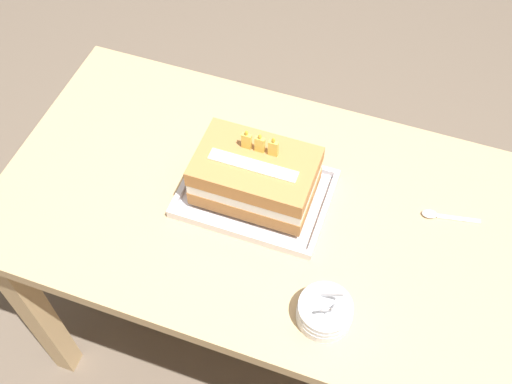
{
  "coord_description": "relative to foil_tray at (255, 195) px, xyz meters",
  "views": [
    {
      "loc": [
        0.26,
        -0.75,
        1.95
      ],
      "look_at": [
        -0.0,
        0.01,
        0.81
      ],
      "focal_mm": 43.42,
      "sensor_mm": 36.0,
      "label": 1
    }
  ],
  "objects": [
    {
      "name": "birthday_cake",
      "position": [
        0.0,
        0.0,
        0.07
      ],
      "size": [
        0.26,
        0.17,
        0.16
      ],
      "color": "#BA7A42",
      "rests_on": "foil_tray"
    },
    {
      "name": "serving_spoon_near_tray",
      "position": [
        0.4,
        0.09,
        -0.0
      ],
      "size": [
        0.13,
        0.04,
        0.01
      ],
      "color": "silver",
      "rests_on": "dining_table"
    },
    {
      "name": "ground_plane",
      "position": [
        0.01,
        -0.02,
        -0.78
      ],
      "size": [
        8.0,
        8.0,
        0.0
      ],
      "primitive_type": "plane",
      "color": "#6B5B4C"
    },
    {
      "name": "bowl_stack",
      "position": [
        0.23,
        -0.23,
        0.02
      ],
      "size": [
        0.11,
        0.11,
        0.1
      ],
      "color": "white",
      "rests_on": "dining_table"
    },
    {
      "name": "dining_table",
      "position": [
        0.01,
        -0.02,
        -0.13
      ],
      "size": [
        1.19,
        0.69,
        0.78
      ],
      "color": "tan",
      "rests_on": "ground_plane"
    },
    {
      "name": "foil_tray",
      "position": [
        0.0,
        0.0,
        0.0
      ],
      "size": [
        0.34,
        0.24,
        0.02
      ],
      "color": "silver",
      "rests_on": "dining_table"
    }
  ]
}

